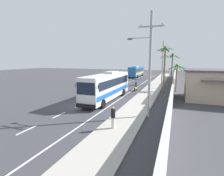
{
  "coord_description": "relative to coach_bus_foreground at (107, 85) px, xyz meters",
  "views": [
    {
      "loc": [
        10.9,
        -17.66,
        5.51
      ],
      "look_at": [
        2.71,
        4.25,
        1.7
      ],
      "focal_mm": 27.57,
      "sensor_mm": 36.0,
      "label": 1
    }
  ],
  "objects": [
    {
      "name": "ground_plane",
      "position": [
        -2.01,
        -4.27,
        -2.02
      ],
      "size": [
        160.0,
        160.0,
        0.0
      ],
      "primitive_type": "plane",
      "color": "#3A3A3F"
    },
    {
      "name": "lane_markings",
      "position": [
        0.2,
        10.46,
        -2.01
      ],
      "size": [
        3.67,
        71.0,
        0.01
      ],
      "color": "white",
      "rests_on": "ground"
    },
    {
      "name": "palm_second",
      "position": [
        7.95,
        19.42,
        3.07
      ],
      "size": [
        3.79,
        3.79,
        7.02
      ],
      "color": "brown",
      "rests_on": "ground"
    },
    {
      "name": "motorcycle_beside_bus",
      "position": [
        2.17,
        8.24,
        -1.35
      ],
      "size": [
        0.56,
        1.96,
        1.66
      ],
      "color": "black",
      "rests_on": "ground"
    },
    {
      "name": "pedestrian_near_kerb",
      "position": [
        4.41,
        -9.71,
        -0.95
      ],
      "size": [
        0.36,
        0.36,
        1.77
      ],
      "rotation": [
        0.0,
        0.0,
        3.55
      ],
      "color": "beige",
      "rests_on": "sidewalk_kerb"
    },
    {
      "name": "palm_fourth",
      "position": [
        5.65,
        31.0,
        2.96
      ],
      "size": [
        3.68,
        3.74,
        7.13
      ],
      "color": "brown",
      "rests_on": "ground"
    },
    {
      "name": "utility_pole_nearest",
      "position": [
        6.49,
        -5.66,
        3.22
      ],
      "size": [
        3.31,
        0.24,
        9.83
      ],
      "color": "#9E9E99",
      "rests_on": "ground"
    },
    {
      "name": "palm_third",
      "position": [
        8.96,
        10.01,
        1.7
      ],
      "size": [
        3.36,
        3.43,
        4.83
      ],
      "color": "brown",
      "rests_on": "ground"
    },
    {
      "name": "boundary_wall",
      "position": [
        8.59,
        9.73,
        -0.73
      ],
      "size": [
        0.24,
        60.0,
        2.57
      ],
      "primitive_type": "cube",
      "color": "#B2B2AD",
      "rests_on": "ground"
    },
    {
      "name": "coach_bus_foreground",
      "position": [
        0.0,
        0.0,
        0.0
      ],
      "size": [
        2.98,
        12.07,
        3.88
      ],
      "color": "silver",
      "rests_on": "ground"
    },
    {
      "name": "coach_bus_far_lane",
      "position": [
        -3.53,
        34.23,
        -0.13
      ],
      "size": [
        3.07,
        11.91,
        3.63
      ],
      "color": "#2366A8",
      "rests_on": "ground"
    },
    {
      "name": "utility_pole_mid",
      "position": [
        6.37,
        12.08,
        2.67
      ],
      "size": [
        2.43,
        0.24,
        9.0
      ],
      "color": "#9E9E99",
      "rests_on": "ground"
    },
    {
      "name": "palm_nearest",
      "position": [
        6.96,
        8.28,
        3.47
      ],
      "size": [
        2.76,
        2.62,
        7.82
      ],
      "color": "brown",
      "rests_on": "ground"
    },
    {
      "name": "sidewalk_kerb",
      "position": [
        4.79,
        5.73,
        -1.95
      ],
      "size": [
        3.2,
        90.0,
        0.14
      ],
      "primitive_type": "cube",
      "color": "#A8A399",
      "rests_on": "ground"
    }
  ]
}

